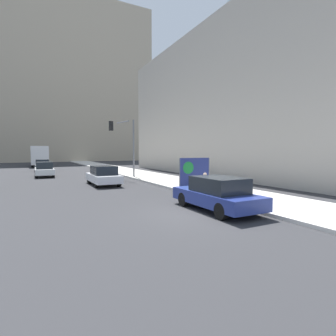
{
  "coord_description": "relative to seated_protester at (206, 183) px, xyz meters",
  "views": [
    {
      "loc": [
        -6.01,
        -9.04,
        2.55
      ],
      "look_at": [
        1.41,
        5.25,
        1.52
      ],
      "focal_mm": 28.0,
      "sensor_mm": 36.0,
      "label": 1
    }
  ],
  "objects": [
    {
      "name": "ground_plane",
      "position": [
        -2.57,
        -2.92,
        -0.79
      ],
      "size": [
        160.0,
        160.0,
        0.0
      ],
      "primitive_type": "plane",
      "color": "#303033"
    },
    {
      "name": "sidewalk_curb",
      "position": [
        1.71,
        12.08,
        -0.72
      ],
      "size": [
        4.29,
        90.0,
        0.15
      ],
      "primitive_type": "cube",
      "color": "beige",
      "rests_on": "ground_plane"
    },
    {
      "name": "building_backdrop_far",
      "position": [
        -4.57,
        61.57,
        19.74
      ],
      "size": [
        52.0,
        12.0,
        41.06
      ],
      "color": "tan",
      "rests_on": "ground_plane"
    },
    {
      "name": "building_backdrop_right",
      "position": [
        11.73,
        11.83,
        6.89
      ],
      "size": [
        10.0,
        32.0,
        15.36
      ],
      "color": "#BCB2A3",
      "rests_on": "ground_plane"
    },
    {
      "name": "seated_protester",
      "position": [
        0.0,
        0.0,
        0.0
      ],
      "size": [
        0.96,
        0.77,
        1.21
      ],
      "rotation": [
        0.0,
        0.0,
        0.24
      ],
      "color": "#474C56",
      "rests_on": "sidewalk_curb"
    },
    {
      "name": "jogger_on_sidewalk",
      "position": [
        1.03,
        3.48,
        0.29
      ],
      "size": [
        0.34,
        0.34,
        1.83
      ],
      "rotation": [
        0.0,
        0.0,
        3.47
      ],
      "color": "#424247",
      "rests_on": "sidewalk_curb"
    },
    {
      "name": "protest_banner",
      "position": [
        1.15,
        2.88,
        0.39
      ],
      "size": [
        2.43,
        0.06,
        1.96
      ],
      "color": "slate",
      "rests_on": "sidewalk_curb"
    },
    {
      "name": "traffic_light_pole",
      "position": [
        -0.83,
        11.61,
        2.97
      ],
      "size": [
        2.51,
        2.28,
        5.4
      ],
      "color": "slate",
      "rests_on": "sidewalk_curb"
    },
    {
      "name": "parked_car_curbside",
      "position": [
        -1.56,
        -3.02,
        -0.07
      ],
      "size": [
        1.86,
        4.42,
        1.46
      ],
      "color": "navy",
      "rests_on": "ground_plane"
    },
    {
      "name": "car_on_road_nearest",
      "position": [
        -3.85,
        7.75,
        -0.07
      ],
      "size": [
        1.83,
        4.35,
        1.46
      ],
      "color": "silver",
      "rests_on": "ground_plane"
    },
    {
      "name": "car_on_road_midblock",
      "position": [
        -7.53,
        17.11,
        -0.06
      ],
      "size": [
        1.71,
        4.39,
        1.49
      ],
      "color": "white",
      "rests_on": "ground_plane"
    },
    {
      "name": "car_on_road_distant",
      "position": [
        -7.48,
        24.86,
        -0.05
      ],
      "size": [
        1.71,
        4.14,
        1.51
      ],
      "color": "#565B60",
      "rests_on": "ground_plane"
    },
    {
      "name": "city_bus_on_road",
      "position": [
        -7.54,
        37.65,
        1.14
      ],
      "size": [
        2.52,
        10.58,
        3.37
      ],
      "color": "silver",
      "rests_on": "ground_plane"
    },
    {
      "name": "motorcycle_on_road",
      "position": [
        -4.0,
        8.84,
        -0.23
      ],
      "size": [
        0.28,
        2.12,
        1.33
      ],
      "color": "black",
      "rests_on": "ground_plane"
    }
  ]
}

